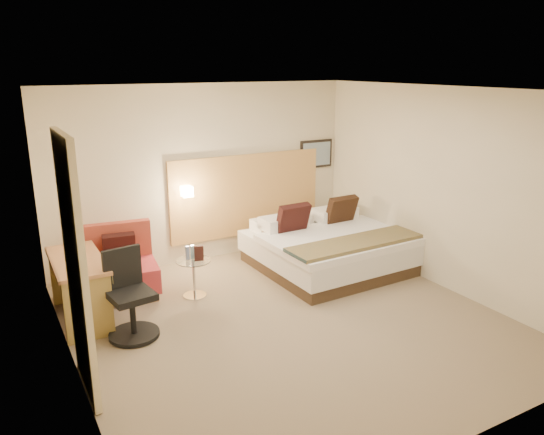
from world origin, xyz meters
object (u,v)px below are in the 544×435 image
lounge_chair (122,268)px  desk_chair (130,302)px  bed (328,247)px  desk (80,272)px  side_table (194,276)px

lounge_chair → desk_chair: desk_chair is taller
lounge_chair → bed: bearing=-10.9°
desk → bed: bearing=-1.0°
desk_chair → side_table: bearing=32.7°
side_table → desk: 1.44m
side_table → desk_chair: (-1.00, -0.64, 0.13)m
desk → side_table: bearing=-1.9°
lounge_chair → desk_chair: (-0.20, -1.19, 0.04)m
desk → desk_chair: (0.39, -0.69, -0.20)m
lounge_chair → desk: size_ratio=0.78×
lounge_chair → side_table: (0.80, -0.55, -0.09)m
lounge_chair → side_table: lounge_chair is taller
lounge_chair → desk: 0.81m
bed → desk_chair: 3.19m
side_table → desk: bearing=178.1°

